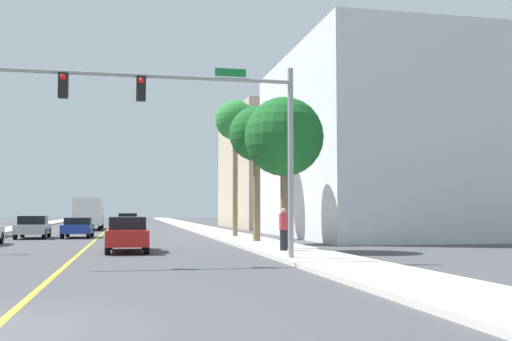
{
  "coord_description": "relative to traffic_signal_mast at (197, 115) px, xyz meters",
  "views": [
    {
      "loc": [
        2.01,
        -9.76,
        1.81
      ],
      "look_at": [
        7.27,
        15.31,
        3.5
      ],
      "focal_mm": 42.4,
      "sensor_mm": 36.0,
      "label": 1
    }
  ],
  "objects": [
    {
      "name": "sidewalk_right",
      "position": [
        4.43,
        31.14,
        -5.01
      ],
      "size": [
        3.01,
        168.0,
        0.15
      ],
      "primitive_type": "cube",
      "color": "beige",
      "rests_on": "ground"
    },
    {
      "name": "car_red",
      "position": [
        -2.32,
        6.39,
        -4.31
      ],
      "size": [
        1.77,
        4.6,
        1.52
      ],
      "rotation": [
        0.0,
        0.0,
        0.0
      ],
      "color": "red",
      "rests_on": "ground"
    },
    {
      "name": "car_blue",
      "position": [
        -5.55,
        20.66,
        -4.38
      ],
      "size": [
        1.89,
        3.93,
        1.33
      ],
      "rotation": [
        0.0,
        0.0,
        -0.02
      ],
      "color": "#1E389E",
      "rests_on": "ground"
    },
    {
      "name": "building_right_far",
      "position": [
        15.19,
        41.48,
        0.95
      ],
      "size": [
        14.11,
        19.04,
        12.06
      ],
      "primitive_type": "cube",
      "color": "tan",
      "rests_on": "ground"
    },
    {
      "name": "pedestrian",
      "position": [
        4.01,
        3.7,
        -4.06
      ],
      "size": [
        0.38,
        0.38,
        1.74
      ],
      "rotation": [
        0.0,
        0.0,
        2.65
      ],
      "color": "black",
      "rests_on": "sidewalk_right"
    },
    {
      "name": "palm_mid",
      "position": [
        4.51,
        11.48,
        0.8
      ],
      "size": [
        3.01,
        3.01,
        7.34
      ],
      "color": "brown",
      "rests_on": "sidewalk_right"
    },
    {
      "name": "traffic_signal_mast",
      "position": [
        0.0,
        0.0,
        0.0
      ],
      "size": [
        10.95,
        0.36,
        6.73
      ],
      "color": "gray",
      "rests_on": "sidewalk_right"
    },
    {
      "name": "car_silver",
      "position": [
        -8.31,
        20.48,
        -4.33
      ],
      "size": [
        2.01,
        4.34,
        1.45
      ],
      "rotation": [
        0.0,
        0.0,
        0.03
      ],
      "color": "#BCBCC1",
      "rests_on": "ground"
    },
    {
      "name": "lane_marking_center",
      "position": [
        -4.27,
        31.14,
        -5.08
      ],
      "size": [
        0.16,
        144.0,
        0.01
      ],
      "primitive_type": "cube",
      "color": "yellow",
      "rests_on": "ground"
    },
    {
      "name": "car_green",
      "position": [
        -2.39,
        38.61,
        -4.3
      ],
      "size": [
        1.96,
        4.09,
        1.52
      ],
      "rotation": [
        0.0,
        0.0,
        -0.0
      ],
      "color": "#196638",
      "rests_on": "ground"
    },
    {
      "name": "ground",
      "position": [
        -4.27,
        31.14,
        -5.08
      ],
      "size": [
        192.0,
        192.0,
        0.0
      ],
      "primitive_type": "plane",
      "color": "#47474C"
    },
    {
      "name": "palm_far",
      "position": [
        4.41,
        17.71,
        2.39
      ],
      "size": [
        2.6,
        2.6,
        8.8
      ],
      "color": "brown",
      "rests_on": "sidewalk_right"
    },
    {
      "name": "delivery_truck",
      "position": [
        -5.88,
        37.2,
        -3.51
      ],
      "size": [
        2.5,
        8.91,
        2.9
      ],
      "rotation": [
        0.0,
        0.0,
        0.01
      ],
      "color": "silver",
      "rests_on": "ground"
    },
    {
      "name": "palm_near",
      "position": [
        4.44,
        5.25,
        -0.04
      ],
      "size": [
        3.53,
        3.53,
        6.69
      ],
      "color": "brown",
      "rests_on": "sidewalk_right"
    },
    {
      "name": "building_right_near",
      "position": [
        16.07,
        18.06,
        1.12
      ],
      "size": [
        15.87,
        18.75,
        12.4
      ],
      "primitive_type": "cube",
      "color": "silver",
      "rests_on": "ground"
    }
  ]
}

